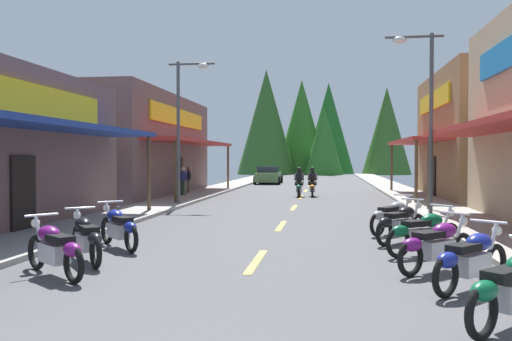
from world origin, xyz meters
TOP-DOWN VIEW (x-y plane):
  - ground at (0.00, 24.37)m, footprint 9.04×78.74m
  - sidewalk_left at (-5.64, 24.37)m, footprint 2.23×78.74m
  - sidewalk_right at (5.64, 24.37)m, footprint 2.23×78.74m
  - centerline_dashes at (0.00, 28.44)m, footprint 0.16×54.59m
  - storefront_left_far at (-9.92, 26.12)m, footprint 8.20×13.81m
  - streetlamp_left at (-4.63, 19.78)m, footprint 1.98×0.30m
  - streetlamp_right at (4.64, 16.98)m, footprint 1.98×0.30m
  - motorcycle_parked_right_1 at (3.57, 6.50)m, footprint 1.53×1.64m
  - motorcycle_parked_right_2 at (3.32, 7.80)m, footprint 1.63×1.54m
  - motorcycle_parked_right_3 at (3.38, 9.44)m, footprint 1.77×1.36m
  - motorcycle_parked_right_4 at (3.13, 11.02)m, footprint 1.42×1.73m
  - motorcycle_parked_right_5 at (3.11, 12.51)m, footprint 1.42×1.73m
  - motorcycle_parked_left_1 at (-3.24, 6.50)m, footprint 1.75×1.39m
  - motorcycle_parked_left_2 at (-3.27, 7.76)m, footprint 1.42×1.73m
  - motorcycle_parked_left_3 at (-3.26, 9.34)m, footprint 1.54×1.63m
  - rider_cruising_lead at (-0.13, 25.84)m, footprint 0.60×2.14m
  - rider_cruising_trailing at (0.56, 26.15)m, footprint 0.60×2.14m
  - pedestrian_by_shop at (-6.11, 24.66)m, footprint 0.52×0.40m
  - pedestrian_browsing at (-6.31, 26.59)m, footprint 0.36×0.55m
  - parked_car_curbside at (-3.32, 39.64)m, footprint 2.13×4.34m
  - treeline_backdrop at (-0.62, 65.78)m, footprint 21.61×11.42m

SIDE VIEW (x-z plane):
  - ground at x=0.00m, z-range -0.10..0.00m
  - centerline_dashes at x=0.00m, z-range 0.00..0.01m
  - sidewalk_left at x=-5.64m, z-range 0.00..0.12m
  - sidewalk_right at x=5.64m, z-range 0.00..0.12m
  - motorcycle_parked_right_1 at x=3.57m, z-range -0.03..1.01m
  - motorcycle_parked_right_2 at x=3.32m, z-range -0.03..1.01m
  - motorcycle_parked_right_3 at x=3.38m, z-range -0.03..1.01m
  - motorcycle_parked_right_4 at x=3.13m, z-range -0.03..1.01m
  - motorcycle_parked_right_5 at x=3.11m, z-range -0.03..1.01m
  - motorcycle_parked_left_1 at x=-3.24m, z-range -0.03..1.01m
  - motorcycle_parked_left_2 at x=-3.27m, z-range -0.03..1.01m
  - motorcycle_parked_left_3 at x=-3.26m, z-range -0.03..1.01m
  - rider_cruising_lead at x=-0.13m, z-range -0.13..1.44m
  - rider_cruising_trailing at x=0.56m, z-range -0.13..1.44m
  - parked_car_curbside at x=-3.32m, z-range -0.01..1.39m
  - pedestrian_browsing at x=-6.31m, z-range 0.11..1.66m
  - pedestrian_by_shop at x=-6.11m, z-range 0.12..1.71m
  - storefront_left_far at x=-9.92m, z-range 0.00..5.47m
  - streetlamp_left at x=-4.63m, z-range 0.92..7.03m
  - streetlamp_right at x=4.64m, z-range 0.93..7.28m
  - treeline_backdrop at x=-0.62m, z-range -0.62..12.56m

